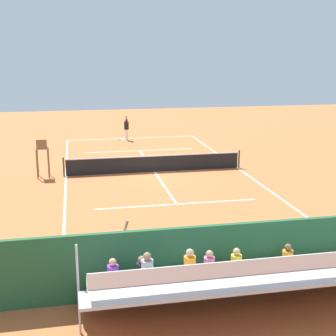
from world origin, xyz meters
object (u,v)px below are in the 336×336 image
object	(u,v)px
tennis_player	(126,127)
tennis_ball_near	(162,148)
equipment_bag	(269,269)
tennis_racket	(122,139)
bleacher_stand	(248,279)
line_judge	(126,252)
courtside_bench	(309,252)
tennis_net	(154,163)
umpire_chair	(42,154)

from	to	relation	value
tennis_player	tennis_ball_near	bearing A→B (deg)	120.60
equipment_bag	tennis_racket	xyz separation A→B (m)	(2.11, -23.92, -0.16)
bleacher_stand	line_judge	size ratio (longest dim) A/B	4.70
courtside_bench	tennis_racket	distance (m)	24.05
tennis_net	line_judge	size ratio (longest dim) A/B	5.35
umpire_chair	equipment_bag	world-z (taller)	umpire_chair
equipment_bag	line_judge	size ratio (longest dim) A/B	0.47
courtside_bench	tennis_player	xyz separation A→B (m)	(3.20, -23.49, 0.46)
courtside_bench	tennis_ball_near	distance (m)	19.95
bleacher_stand	equipment_bag	bearing A→B (deg)	-126.78
tennis_player	tennis_racket	xyz separation A→B (m)	(0.31, -0.29, -1.00)
tennis_net	courtside_bench	size ratio (longest dim) A/B	5.72
bleacher_stand	courtside_bench	world-z (taller)	bleacher_stand
equipment_bag	tennis_net	bearing A→B (deg)	-84.27
umpire_chair	tennis_ball_near	world-z (taller)	umpire_chair
tennis_net	tennis_player	xyz separation A→B (m)	(0.46, -10.22, 0.51)
tennis_net	tennis_ball_near	xyz separation A→B (m)	(-1.66, -6.64, -0.47)
umpire_chair	tennis_ball_near	bearing A→B (deg)	-139.77
bleacher_stand	line_judge	xyz separation A→B (m)	(3.00, -2.17, 0.09)
tennis_racket	tennis_ball_near	bearing A→B (deg)	122.09
umpire_chair	courtside_bench	xyz separation A→B (m)	(-8.95, 13.26, -0.76)
tennis_net	line_judge	distance (m)	13.50
bleacher_stand	tennis_racket	bearing A→B (deg)	-88.46
tennis_racket	line_judge	bearing A→B (deg)	84.43
bleacher_stand	equipment_bag	xyz separation A→B (m)	(-1.42, -1.90, -0.75)
tennis_net	equipment_bag	xyz separation A→B (m)	(-1.34, 13.40, -0.32)
bleacher_stand	tennis_ball_near	size ratio (longest dim) A/B	137.27
equipment_bag	tennis_ball_near	distance (m)	20.05
courtside_bench	tennis_player	bearing A→B (deg)	-82.23
umpire_chair	tennis_racket	world-z (taller)	umpire_chair
tennis_net	tennis_racket	bearing A→B (deg)	-85.82
tennis_racket	line_judge	xyz separation A→B (m)	(2.31, 23.65, 1.00)
line_judge	courtside_bench	bearing A→B (deg)	178.61
equipment_bag	umpire_chair	bearing A→B (deg)	-60.61
courtside_bench	line_judge	bearing A→B (deg)	-1.39
umpire_chair	tennis_ball_near	distance (m)	10.37
bleacher_stand	tennis_ball_near	distance (m)	22.03
equipment_bag	tennis_ball_near	xyz separation A→B (m)	(-0.32, -20.04, -0.15)
umpire_chair	tennis_player	world-z (taller)	umpire_chair
courtside_bench	equipment_bag	size ratio (longest dim) A/B	2.00
courtside_bench	tennis_racket	bearing A→B (deg)	-81.59
umpire_chair	tennis_racket	distance (m)	11.91
tennis_racket	bleacher_stand	bearing A→B (deg)	91.54
equipment_bag	tennis_player	distance (m)	23.71
courtside_bench	line_judge	distance (m)	5.84
tennis_racket	tennis_ball_near	world-z (taller)	tennis_ball_near
bleacher_stand	tennis_racket	world-z (taller)	bleacher_stand
bleacher_stand	umpire_chair	xyz separation A→B (m)	(6.12, -15.29, 0.39)
tennis_racket	line_judge	world-z (taller)	line_judge
tennis_net	tennis_player	world-z (taller)	tennis_player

